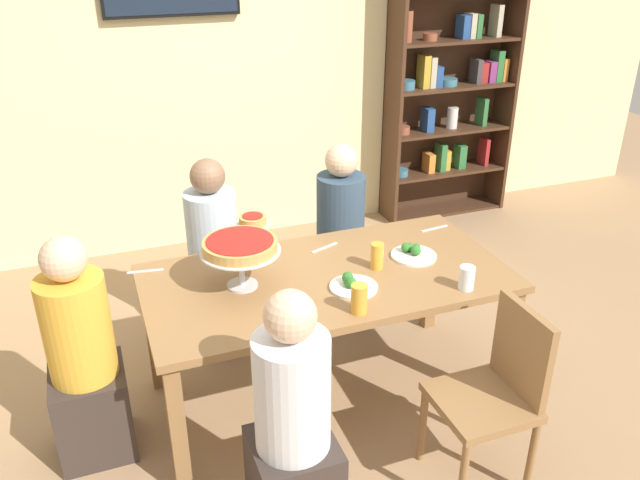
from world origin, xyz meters
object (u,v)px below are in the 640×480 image
at_px(bookshelf, 451,81).
at_px(salad_plate_far_diner, 352,285).
at_px(chair_near_right, 496,388).
at_px(personal_pizza_stand, 253,228).
at_px(dining_table, 327,290).
at_px(cutlery_fork_far, 145,271).
at_px(deep_dish_pizza_stand, 240,248).
at_px(cutlery_fork_near, 434,228).
at_px(salad_plate_near_diner, 413,253).
at_px(cutlery_knife_near, 325,248).
at_px(diner_head_west, 85,366).
at_px(beer_glass_amber_tall, 377,256).
at_px(water_glass_clear_near, 467,278).
at_px(beer_glass_amber_short, 359,299).
at_px(diner_far_right, 340,244).
at_px(diner_near_left, 293,435).
at_px(diner_far_left, 215,264).

bearing_deg(bookshelf, salad_plate_far_diner, -129.77).
xyz_separation_m(chair_near_right, personal_pizza_stand, (-0.77, 1.14, 0.41)).
distance_m(dining_table, chair_near_right, 0.94).
distance_m(personal_pizza_stand, salad_plate_far_diner, 0.64).
xyz_separation_m(salad_plate_far_diner, cutlery_fork_far, (-0.91, 0.52, -0.02)).
bearing_deg(personal_pizza_stand, deep_dish_pizza_stand, -115.09).
bearing_deg(cutlery_fork_near, cutlery_fork_far, -9.27).
xyz_separation_m(bookshelf, salad_plate_near_diner, (-1.38, -1.98, -0.39)).
bearing_deg(salad_plate_near_diner, cutlery_knife_near, 147.86).
bearing_deg(deep_dish_pizza_stand, diner_head_west, -177.49).
relative_size(bookshelf, chair_near_right, 2.54).
height_order(personal_pizza_stand, cutlery_knife_near, personal_pizza_stand).
distance_m(salad_plate_far_diner, cutlery_knife_near, 0.45).
relative_size(chair_near_right, personal_pizza_stand, 3.94).
xyz_separation_m(bookshelf, cutlery_fork_near, (-1.10, -1.72, -0.40)).
distance_m(bookshelf, deep_dish_pizza_stand, 3.03).
xyz_separation_m(beer_glass_amber_tall, water_glass_clear_near, (0.31, -0.34, -0.01)).
bearing_deg(beer_glass_amber_tall, dining_table, 176.07).
relative_size(personal_pizza_stand, water_glass_clear_near, 1.88).
distance_m(dining_table, salad_plate_far_diner, 0.20).
bearing_deg(bookshelf, chair_near_right, -116.30).
xyz_separation_m(bookshelf, cutlery_fork_far, (-2.72, -1.65, -0.40)).
xyz_separation_m(bookshelf, salad_plate_far_diner, (-1.81, -2.17, -0.39)).
bearing_deg(cutlery_fork_near, diner_head_west, 1.26).
distance_m(diner_head_west, cutlery_knife_near, 1.34).
height_order(diner_head_west, salad_plate_far_diner, diner_head_west).
bearing_deg(beer_glass_amber_short, chair_near_right, -41.01).
bearing_deg(diner_far_right, diner_near_left, -28.55).
xyz_separation_m(water_glass_clear_near, cutlery_knife_near, (-0.48, 0.64, -0.06)).
distance_m(dining_table, salad_plate_near_diner, 0.51).
distance_m(diner_head_west, cutlery_fork_far, 0.55).
relative_size(dining_table, beer_glass_amber_short, 13.01).
height_order(salad_plate_far_diner, water_glass_clear_near, water_glass_clear_near).
bearing_deg(diner_head_west, chair_near_right, -25.31).
xyz_separation_m(beer_glass_amber_tall, cutlery_knife_near, (-0.17, 0.30, -0.07)).
bearing_deg(personal_pizza_stand, beer_glass_amber_short, -68.33).
xyz_separation_m(salad_plate_near_diner, salad_plate_far_diner, (-0.43, -0.19, -0.00)).
bearing_deg(beer_glass_amber_short, salad_plate_near_diner, 39.31).
distance_m(diner_far_right, salad_plate_near_diner, 0.78).
bearing_deg(diner_near_left, beer_glass_amber_short, -49.48).
xyz_separation_m(diner_near_left, salad_plate_near_diner, (0.93, 0.78, 0.27)).
bearing_deg(diner_near_left, dining_table, -30.14).
bearing_deg(cutlery_knife_near, deep_dish_pizza_stand, 4.28).
relative_size(bookshelf, beer_glass_amber_short, 15.87).
bearing_deg(cutlery_fork_near, cutlery_knife_near, -6.35).
bearing_deg(deep_dish_pizza_stand, beer_glass_amber_short, -43.47).
bearing_deg(cutlery_knife_near, diner_far_left, -64.25).
xyz_separation_m(beer_glass_amber_short, cutlery_fork_far, (-0.86, 0.73, -0.07)).
xyz_separation_m(salad_plate_near_diner, cutlery_knife_near, (-0.40, 0.25, -0.02)).
height_order(diner_near_left, chair_near_right, diner_near_left).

